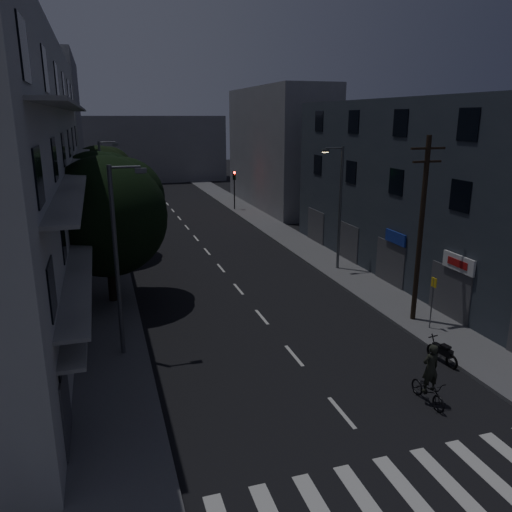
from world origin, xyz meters
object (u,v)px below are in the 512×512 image
bus_stop_sign (433,294)px  cyclist (429,383)px  motorcycle (442,353)px  utility_pole (421,227)px

bus_stop_sign → cyclist: bearing=-126.5°
bus_stop_sign → motorcycle: bearing=-117.4°
utility_pole → cyclist: (-3.85, -6.55, -4.09)m
utility_pole → bus_stop_sign: (0.10, -1.22, -2.98)m
motorcycle → cyclist: cyclist is taller
utility_pole → motorcycle: utility_pole is taller
utility_pole → motorcycle: size_ratio=5.29×
utility_pole → motorcycle: (-1.39, -4.11, -4.43)m
utility_pole → cyclist: 8.63m
motorcycle → utility_pole: bearing=63.4°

